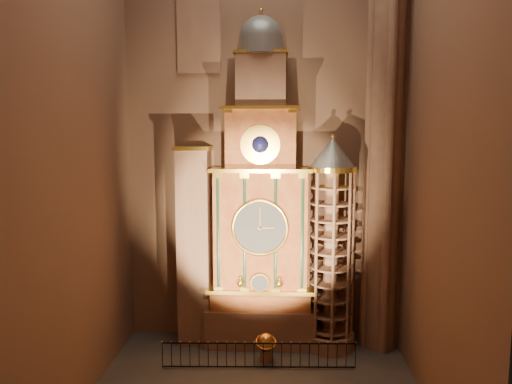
# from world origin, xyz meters

# --- Properties ---
(wall_back) EXTENTS (22.00, 0.00, 22.00)m
(wall_back) POSITION_xyz_m (0.00, 6.00, 11.00)
(wall_back) COLOR brown
(wall_back) RESTS_ON floor
(wall_left) EXTENTS (0.00, 22.00, 22.00)m
(wall_left) POSITION_xyz_m (-7.00, 0.00, 11.00)
(wall_left) COLOR brown
(wall_left) RESTS_ON floor
(wall_right) EXTENTS (0.00, 22.00, 22.00)m
(wall_right) POSITION_xyz_m (7.00, 0.00, 11.00)
(wall_right) COLOR brown
(wall_right) RESTS_ON floor
(astronomical_clock) EXTENTS (5.60, 2.41, 16.70)m
(astronomical_clock) POSITION_xyz_m (0.00, 4.96, 6.68)
(astronomical_clock) COLOR #8C634C
(astronomical_clock) RESTS_ON floor
(portrait_tower) EXTENTS (1.80, 1.60, 10.20)m
(portrait_tower) POSITION_xyz_m (-3.40, 4.98, 5.15)
(portrait_tower) COLOR #8C634C
(portrait_tower) RESTS_ON floor
(stair_turret) EXTENTS (2.50, 2.50, 10.80)m
(stair_turret) POSITION_xyz_m (3.50, 4.70, 5.27)
(stair_turret) COLOR #8C634C
(stair_turret) RESTS_ON floor
(gothic_pier) EXTENTS (2.04, 2.04, 22.00)m
(gothic_pier) POSITION_xyz_m (6.10, 5.00, 11.00)
(gothic_pier) COLOR #8C634C
(gothic_pier) RESTS_ON floor
(stained_glass_window) EXTENTS (2.20, 0.14, 5.20)m
(stained_glass_window) POSITION_xyz_m (-3.20, 5.92, 16.50)
(stained_glass_window) COLOR navy
(stained_glass_window) RESTS_ON wall_back
(celestial_globe) EXTENTS (1.11, 1.06, 1.42)m
(celestial_globe) POSITION_xyz_m (0.33, 2.93, 0.85)
(celestial_globe) COLOR #8C634C
(celestial_globe) RESTS_ON floor
(iron_railing) EXTENTS (8.89, 0.43, 1.21)m
(iron_railing) POSITION_xyz_m (0.02, 2.25, 0.65)
(iron_railing) COLOR black
(iron_railing) RESTS_ON floor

